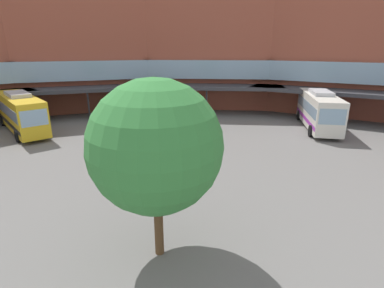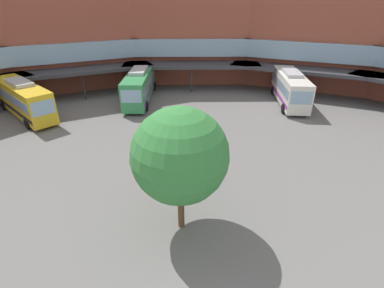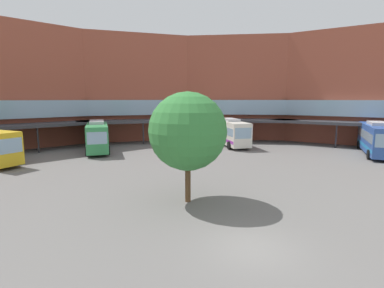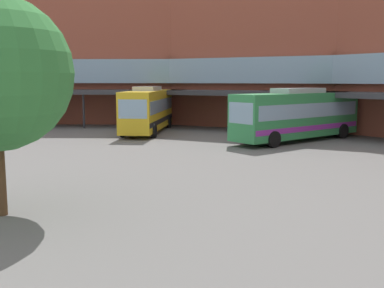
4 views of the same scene
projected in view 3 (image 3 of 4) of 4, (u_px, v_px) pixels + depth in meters
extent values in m
plane|color=slate|center=(252.00, 248.00, 13.52)|extent=(127.93, 127.93, 0.00)
cube|color=#9E4C38|center=(344.00, 88.00, 45.13)|extent=(16.56, 17.83, 16.53)
cube|color=#8CADC6|center=(342.00, 108.00, 45.07)|extent=(15.54, 16.59, 2.31)
cube|color=#38383D|center=(338.00, 123.00, 41.66)|extent=(15.05, 16.52, 0.40)
cylinder|color=#2D2D33|center=(336.00, 136.00, 40.56)|extent=(0.20, 0.20, 3.31)
cube|color=#9E4C38|center=(236.00, 89.00, 50.51)|extent=(19.21, 13.10, 16.53)
cube|color=#8CADC6|center=(235.00, 107.00, 50.37)|extent=(17.64, 12.55, 2.31)
cube|color=#38383D|center=(236.00, 120.00, 46.35)|extent=(18.38, 11.28, 0.40)
cylinder|color=#2D2D33|center=(236.00, 132.00, 45.03)|extent=(0.20, 0.20, 3.31)
cube|color=#9E4C38|center=(136.00, 89.00, 48.97)|extent=(18.38, 6.00, 16.53)
cube|color=#8CADC6|center=(137.00, 107.00, 48.85)|extent=(16.54, 6.24, 2.31)
cube|color=#38383D|center=(141.00, 121.00, 45.01)|extent=(18.38, 4.00, 0.40)
cylinder|color=#2D2D33|center=(143.00, 133.00, 43.75)|extent=(0.20, 0.20, 3.31)
cube|color=#9E4C38|center=(20.00, 87.00, 40.78)|extent=(19.21, 13.10, 16.53)
cube|color=#8CADC6|center=(23.00, 109.00, 40.79)|extent=(17.64, 12.55, 2.31)
cube|color=#38383D|center=(33.00, 125.00, 37.87)|extent=(18.38, 11.28, 0.40)
cylinder|color=#2D2D33|center=(38.00, 139.00, 36.95)|extent=(0.20, 0.20, 3.31)
cube|color=silver|center=(230.00, 132.00, 42.73)|extent=(3.40, 10.22, 3.16)
cube|color=#8CADC6|center=(230.00, 129.00, 42.67)|extent=(3.40, 9.62, 1.01)
cube|color=purple|center=(230.00, 138.00, 42.86)|extent=(3.41, 10.02, 0.38)
cube|color=#8CADC6|center=(243.00, 133.00, 37.88)|extent=(2.22, 0.32, 1.39)
cube|color=#B2B2B7|center=(230.00, 120.00, 42.46)|extent=(2.08, 3.76, 0.36)
cylinder|color=black|center=(247.00, 145.00, 39.91)|extent=(0.40, 1.12, 1.10)
cylinder|color=black|center=(229.00, 145.00, 39.37)|extent=(0.40, 1.12, 1.10)
cylinder|color=black|center=(230.00, 138.00, 46.50)|extent=(0.40, 1.12, 1.10)
cylinder|color=black|center=(214.00, 139.00, 45.95)|extent=(0.40, 1.12, 1.10)
cube|color=#2D519E|center=(376.00, 138.00, 35.79)|extent=(9.03, 10.25, 3.22)
cube|color=#8CADC6|center=(377.00, 135.00, 35.73)|extent=(8.64, 9.76, 1.03)
cube|color=#267FBF|center=(376.00, 146.00, 35.92)|extent=(8.91, 10.09, 0.39)
cube|color=#B2B2B7|center=(378.00, 123.00, 35.52)|extent=(3.91, 4.23, 0.36)
cylinder|color=black|center=(369.00, 155.00, 32.96)|extent=(0.93, 1.04, 1.10)
cylinder|color=black|center=(381.00, 146.00, 39.03)|extent=(0.93, 1.04, 1.10)
cylinder|color=black|center=(359.00, 145.00, 39.95)|extent=(0.93, 1.04, 1.10)
cube|color=#338C4C|center=(97.00, 135.00, 38.86)|extent=(2.58, 11.69, 3.14)
cube|color=#8CADC6|center=(97.00, 133.00, 38.80)|extent=(2.62, 10.99, 1.00)
cube|color=purple|center=(98.00, 142.00, 38.99)|extent=(2.60, 11.45, 0.38)
cube|color=#8CADC6|center=(97.00, 138.00, 33.34)|extent=(2.18, 0.14, 1.38)
cube|color=#B2B2B7|center=(97.00, 122.00, 38.60)|extent=(1.77, 4.21, 0.36)
cylinder|color=black|center=(109.00, 150.00, 35.68)|extent=(0.31, 1.10, 1.10)
cylinder|color=black|center=(87.00, 151.00, 34.96)|extent=(0.31, 1.10, 1.10)
cylinder|color=black|center=(107.00, 141.00, 43.17)|extent=(0.31, 1.10, 1.10)
cylinder|color=black|center=(89.00, 142.00, 42.45)|extent=(0.31, 1.10, 1.10)
cube|color=#8CADC6|center=(11.00, 146.00, 27.79)|extent=(1.61, 1.59, 1.40)
cylinder|color=black|center=(14.00, 160.00, 29.91)|extent=(0.99, 0.99, 1.10)
cylinder|color=brown|center=(188.00, 177.00, 19.33)|extent=(0.36, 0.36, 3.25)
sphere|color=#38843D|center=(188.00, 131.00, 18.87)|extent=(4.99, 4.99, 4.99)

